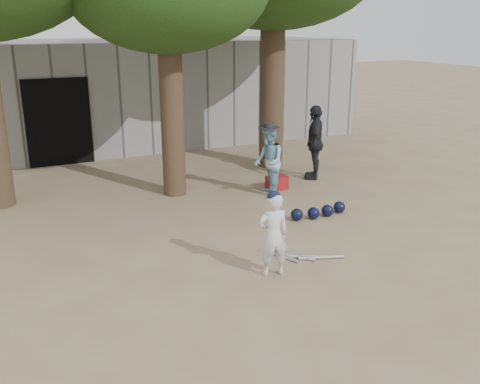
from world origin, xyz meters
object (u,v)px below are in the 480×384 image
red_bag (277,183)px  boy_player (273,235)px  spectator_dark (315,142)px  spectator_blue (268,162)px

red_bag → boy_player: bearing=-120.4°
boy_player → spectator_dark: spectator_dark is taller
red_bag → spectator_blue: bearing=-140.6°
spectator_blue → red_bag: spectator_blue is taller
boy_player → red_bag: 4.22m
boy_player → spectator_dark: (3.34, 4.00, 0.24)m
red_bag → spectator_dark: bearing=17.7°
boy_player → red_bag: size_ratio=2.95×
boy_player → spectator_blue: size_ratio=0.83×
spectator_dark → red_bag: spectator_dark is taller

